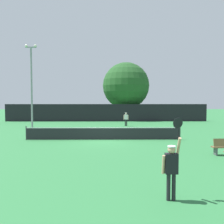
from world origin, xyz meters
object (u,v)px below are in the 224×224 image
Objects in this scene: player_serving at (172,164)px; parked_car_mid at (89,113)px; player_receiving at (126,118)px; parked_car_near at (56,113)px; light_pole at (31,82)px; tennis_ball at (83,134)px; large_tree at (126,86)px; parked_car_far at (143,113)px.

player_serving is 34.69m from parked_car_mid.
parked_car_near is (-10.97, 12.43, -0.17)m from player_receiving.
light_pole reaches higher than player_receiving.
tennis_ball is 17.84m from large_tree.
parked_car_far reaches higher than player_receiving.
parked_car_near is 14.69m from parked_car_far.
parked_car_near reaches higher than tennis_ball.
parked_car_mid is 9.23m from parked_car_far.
parked_car_mid and parked_car_far have the same top height.
light_pole is at bearing -112.09° from parked_car_mid.
large_tree is at bearing -145.69° from parked_car_far.
light_pole is (-9.75, -3.72, 3.91)m from player_receiving.
large_tree is 2.01× the size of parked_car_mid.
light_pole is 16.70m from parked_car_near.
player_receiving is 12.84m from parked_car_far.
large_tree is at bearing 51.92° from light_pole.
parked_car_far reaches higher than tennis_ball.
parked_car_far is (14.69, -0.14, 0.00)m from parked_car_near.
player_receiving is at bearing 89.90° from player_serving.
tennis_ball is at bearing -120.15° from parked_car_far.
parked_car_mid is at bearing 98.94° from player_serving.
player_serving is 0.57× the size of parked_car_far.
parked_car_mid is at bearing 146.63° from large_tree.
tennis_ball is 0.02× the size of parked_car_far.
player_serving is at bearing -73.04° from tennis_ball.
player_receiving is at bearing -93.82° from large_tree.
tennis_ball is at bearing 57.75° from player_receiving.
player_receiving is at bearing -114.23° from parked_car_far.
player_receiving is (0.04, 20.73, -0.17)m from player_serving.
large_tree is 6.09m from parked_car_far.
parked_car_mid reaches higher than player_receiving.
player_receiving is 0.36× the size of parked_car_near.
player_serving is 34.92m from parked_car_near.
parked_car_near is (-10.94, 33.16, -0.34)m from player_serving.
large_tree is (0.67, 30.27, 4.14)m from player_serving.
parked_car_far is at bearing 67.25° from tennis_ball.
parked_car_mid is (5.55, 1.11, 0.00)m from parked_car_near.
parked_car_mid is (-5.43, 13.54, -0.17)m from player_receiving.
light_pole is (-5.47, 3.07, 4.82)m from tennis_ball.
light_pole is at bearing -128.08° from large_tree.
light_pole is at bearing 119.74° from player_serving.
large_tree reaches higher than light_pole.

